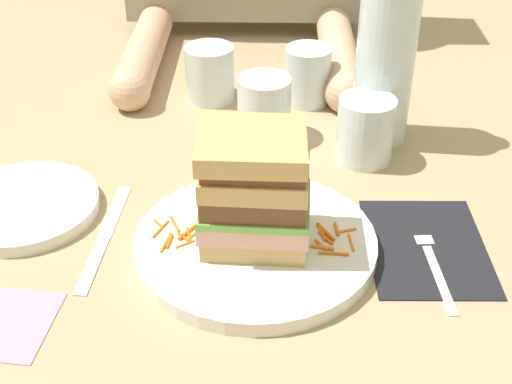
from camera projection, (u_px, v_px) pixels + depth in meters
name	position (u px, v px, depth m)	size (l,w,h in m)	color
ground_plane	(261.00, 238.00, 0.80)	(3.00, 3.00, 0.00)	tan
main_plate	(255.00, 244.00, 0.78)	(0.27, 0.27, 0.02)	white
sandwich	(255.00, 190.00, 0.74)	(0.12, 0.10, 0.13)	tan
carrot_shred_0	(158.00, 225.00, 0.79)	(0.00, 0.00, 0.02)	orange
carrot_shred_1	(187.00, 232.00, 0.78)	(0.00, 0.00, 0.03)	orange
carrot_shred_2	(185.00, 244.00, 0.76)	(0.00, 0.00, 0.02)	orange
carrot_shred_3	(174.00, 225.00, 0.79)	(0.00, 0.00, 0.03)	orange
carrot_shred_4	(169.00, 241.00, 0.76)	(0.00, 0.00, 0.02)	orange
carrot_shred_5	(166.00, 242.00, 0.76)	(0.00, 0.00, 0.03)	orange
carrot_shred_6	(189.00, 235.00, 0.77)	(0.00, 0.00, 0.02)	orange
carrot_shred_7	(184.00, 237.00, 0.77)	(0.00, 0.00, 0.02)	orange
carrot_shred_8	(194.00, 234.00, 0.78)	(0.00, 0.00, 0.02)	orange
carrot_shred_9	(161.00, 229.00, 0.78)	(0.00, 0.00, 0.03)	orange
carrot_shred_10	(336.00, 229.00, 0.78)	(0.00, 0.00, 0.02)	orange
carrot_shred_11	(326.00, 232.00, 0.78)	(0.00, 0.00, 0.03)	orange
carrot_shred_12	(323.00, 233.00, 0.78)	(0.00, 0.00, 0.03)	orange
carrot_shred_13	(334.00, 253.00, 0.75)	(0.00, 0.00, 0.03)	orange
carrot_shred_14	(347.00, 230.00, 0.78)	(0.00, 0.00, 0.02)	orange
carrot_shred_15	(351.00, 242.00, 0.76)	(0.00, 0.00, 0.03)	orange
carrot_shred_16	(321.00, 245.00, 0.76)	(0.00, 0.00, 0.02)	orange
carrot_shred_17	(322.00, 247.00, 0.76)	(0.00, 0.00, 0.03)	orange
carrot_shred_18	(326.00, 238.00, 0.77)	(0.00, 0.00, 0.03)	orange
napkin_dark	(426.00, 246.00, 0.79)	(0.13, 0.18, 0.00)	black
fork	(432.00, 257.00, 0.77)	(0.03, 0.17, 0.00)	silver
knife	(103.00, 239.00, 0.80)	(0.03, 0.20, 0.00)	silver
juice_glass	(365.00, 134.00, 0.92)	(0.07, 0.07, 0.09)	white
water_bottle	(387.00, 44.00, 0.92)	(0.08, 0.08, 0.30)	silver
empty_tumbler_0	(210.00, 73.00, 1.07)	(0.07, 0.07, 0.08)	silver
empty_tumbler_1	(260.00, 108.00, 0.97)	(0.07, 0.07, 0.09)	silver
empty_tumbler_2	(308.00, 75.00, 1.06)	(0.07, 0.07, 0.09)	silver
side_plate	(23.00, 206.00, 0.84)	(0.18, 0.18, 0.02)	white
napkin_pink	(7.00, 323.00, 0.69)	(0.09, 0.10, 0.00)	pink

